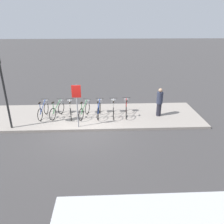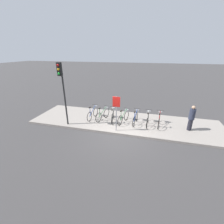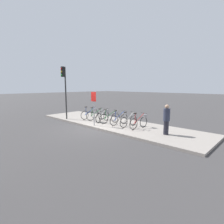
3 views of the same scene
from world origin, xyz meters
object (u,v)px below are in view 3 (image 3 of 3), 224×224
(parked_bicycle_0, at_px, (91,113))
(pedestrian, at_px, (166,119))
(traffic_light, at_px, (64,82))
(parked_bicycle_2, at_px, (103,115))
(parked_bicycle_4, at_px, (120,118))
(parked_bicycle_6, at_px, (140,121))
(parked_bicycle_5, at_px, (130,120))
(parked_bicycle_1, at_px, (97,114))
(parked_bicycle_3, at_px, (111,117))
(sign_post, at_px, (94,103))

(parked_bicycle_0, distance_m, pedestrian, 6.41)
(parked_bicycle_0, relative_size, traffic_light, 0.40)
(parked_bicycle_2, xyz_separation_m, parked_bicycle_4, (1.59, 0.02, 0.00))
(parked_bicycle_6, bearing_deg, traffic_light, -165.81)
(parked_bicycle_5, height_order, pedestrian, pedestrian)
(parked_bicycle_1, distance_m, parked_bicycle_3, 1.51)
(parked_bicycle_3, xyz_separation_m, parked_bicycle_6, (2.31, 0.12, 0.00))
(traffic_light, bearing_deg, pedestrian, 9.41)
(parked_bicycle_1, distance_m, parked_bicycle_5, 3.09)
(parked_bicycle_4, relative_size, pedestrian, 0.99)
(parked_bicycle_4, distance_m, pedestrian, 3.36)
(traffic_light, distance_m, sign_post, 3.59)
(parked_bicycle_6, relative_size, sign_post, 0.73)
(parked_bicycle_0, height_order, sign_post, sign_post)
(pedestrian, distance_m, sign_post, 4.58)
(parked_bicycle_5, height_order, traffic_light, traffic_light)
(parked_bicycle_1, height_order, sign_post, sign_post)
(parked_bicycle_5, bearing_deg, sign_post, -142.81)
(traffic_light, relative_size, sign_post, 1.83)
(parked_bicycle_0, relative_size, parked_bicycle_3, 1.04)
(parked_bicycle_5, bearing_deg, parked_bicycle_6, 4.43)
(parked_bicycle_4, xyz_separation_m, parked_bicycle_5, (0.80, -0.00, 0.00))
(parked_bicycle_5, bearing_deg, parked_bicycle_0, 179.61)
(parked_bicycle_4, bearing_deg, parked_bicycle_6, 1.97)
(parked_bicycle_3, height_order, parked_bicycle_4, same)
(parked_bicycle_5, relative_size, parked_bicycle_6, 1.00)
(parked_bicycle_2, xyz_separation_m, sign_post, (0.56, -1.37, 1.05))
(parked_bicycle_2, relative_size, parked_bicycle_6, 0.99)
(parked_bicycle_3, height_order, sign_post, sign_post)
(parked_bicycle_3, relative_size, sign_post, 0.70)
(parked_bicycle_0, distance_m, parked_bicycle_2, 1.47)
(parked_bicycle_5, relative_size, traffic_light, 0.40)
(parked_bicycle_4, distance_m, parked_bicycle_6, 1.52)
(sign_post, bearing_deg, parked_bicycle_5, 37.19)
(parked_bicycle_3, distance_m, parked_bicycle_6, 2.31)
(parked_bicycle_0, xyz_separation_m, pedestrian, (6.39, -0.18, 0.40))
(parked_bicycle_1, relative_size, parked_bicycle_6, 0.95)
(parked_bicycle_4, relative_size, parked_bicycle_5, 1.00)
(pedestrian, bearing_deg, parked_bicycle_0, 178.36)
(parked_bicycle_3, height_order, pedestrian, pedestrian)
(parked_bicycle_2, height_order, pedestrian, pedestrian)
(traffic_light, bearing_deg, parked_bicycle_5, 15.51)
(parked_bicycle_6, height_order, sign_post, sign_post)
(parked_bicycle_4, bearing_deg, traffic_light, -161.78)
(sign_post, bearing_deg, parked_bicycle_3, 79.36)
(parked_bicycle_5, height_order, parked_bicycle_6, same)
(parked_bicycle_4, relative_size, sign_post, 0.73)
(parked_bicycle_6, distance_m, pedestrian, 1.86)
(parked_bicycle_0, bearing_deg, pedestrian, -1.64)
(parked_bicycle_4, height_order, pedestrian, pedestrian)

